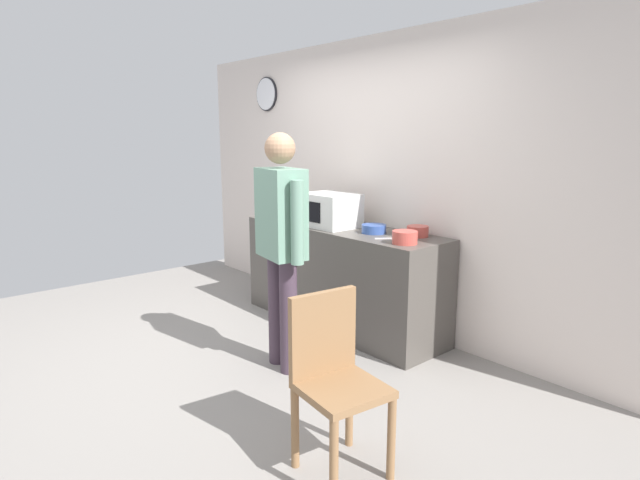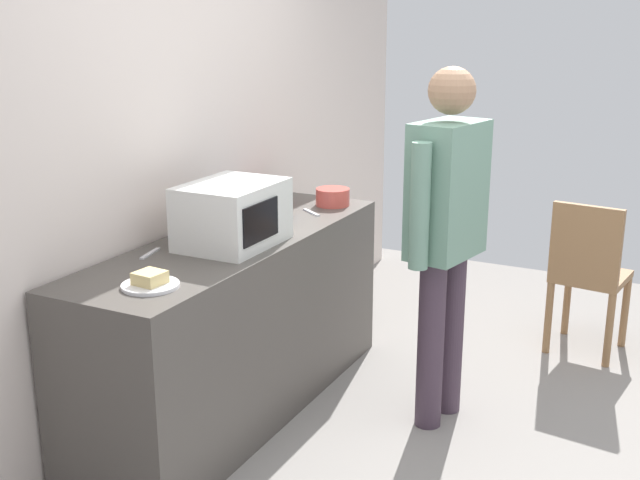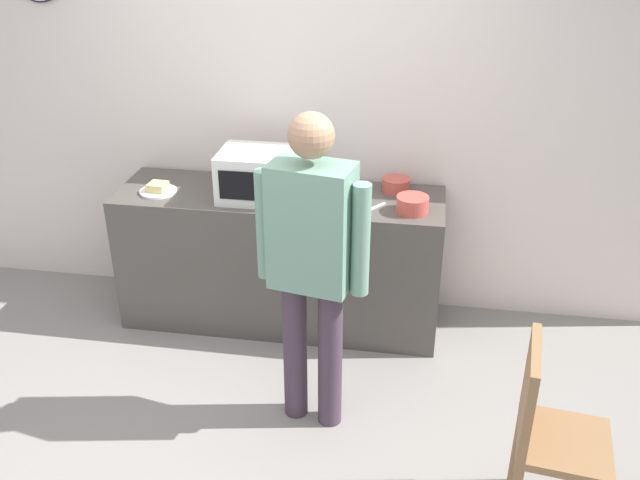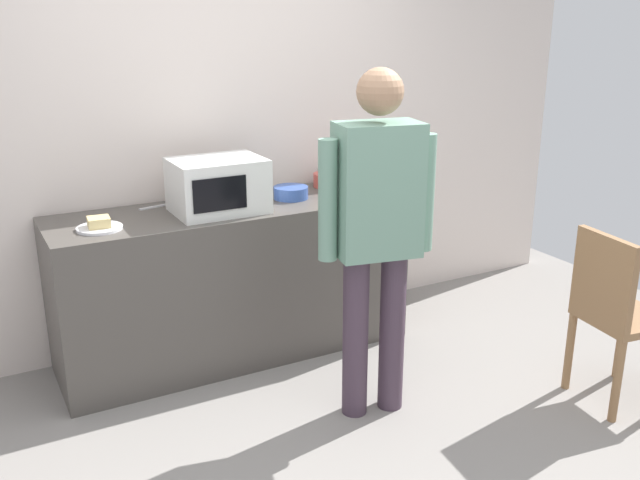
# 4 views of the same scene
# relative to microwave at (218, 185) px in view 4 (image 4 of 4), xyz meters

# --- Properties ---
(ground_plane) EXTENTS (6.00, 6.00, 0.00)m
(ground_plane) POSITION_rel_microwave_xyz_m (0.14, -1.16, -1.07)
(ground_plane) COLOR gray
(back_wall) EXTENTS (5.40, 0.13, 2.60)m
(back_wall) POSITION_rel_microwave_xyz_m (0.13, 0.44, 0.23)
(back_wall) COLOR silver
(back_wall) RESTS_ON ground_plane
(kitchen_counter) EXTENTS (2.08, 0.62, 0.92)m
(kitchen_counter) POSITION_rel_microwave_xyz_m (0.10, 0.06, -0.61)
(kitchen_counter) COLOR #4C4742
(kitchen_counter) RESTS_ON ground_plane
(microwave) EXTENTS (0.50, 0.39, 0.30)m
(microwave) POSITION_rel_microwave_xyz_m (0.00, 0.00, 0.00)
(microwave) COLOR silver
(microwave) RESTS_ON kitchen_counter
(sandwich_plate) EXTENTS (0.23, 0.23, 0.07)m
(sandwich_plate) POSITION_rel_microwave_xyz_m (-0.67, -0.03, -0.13)
(sandwich_plate) COLOR white
(sandwich_plate) RESTS_ON kitchen_counter
(salad_bowl) EXTENTS (0.18, 0.18, 0.09)m
(salad_bowl) POSITION_rel_microwave_xyz_m (0.82, 0.23, -0.11)
(salad_bowl) COLOR #C64C42
(salad_bowl) RESTS_ON kitchen_counter
(cereal_bowl) EXTENTS (0.21, 0.21, 0.07)m
(cereal_bowl) POSITION_rel_microwave_xyz_m (0.49, 0.07, -0.11)
(cereal_bowl) COLOR #33519E
(cereal_bowl) RESTS_ON kitchen_counter
(mixing_bowl) EXTENTS (0.19, 0.19, 0.10)m
(mixing_bowl) POSITION_rel_microwave_xyz_m (0.94, -0.07, -0.10)
(mixing_bowl) COLOR #C64C42
(mixing_bowl) RESTS_ON kitchen_counter
(fork_utensil) EXTENTS (0.17, 0.05, 0.01)m
(fork_utensil) POSITION_rel_microwave_xyz_m (-0.30, 0.26, -0.15)
(fork_utensil) COLOR silver
(fork_utensil) RESTS_ON kitchen_counter
(spoon_utensil) EXTENTS (0.12, 0.15, 0.01)m
(spoon_utensil) POSITION_rel_microwave_xyz_m (0.72, -0.05, -0.15)
(spoon_utensil) COLOR silver
(spoon_utensil) RESTS_ON kitchen_counter
(person_standing) EXTENTS (0.58, 0.31, 1.75)m
(person_standing) POSITION_rel_microwave_xyz_m (0.47, -0.90, -0.04)
(person_standing) COLOR #413140
(person_standing) RESTS_ON ground_plane
(wooden_chair) EXTENTS (0.45, 0.45, 0.94)m
(wooden_chair) POSITION_rel_microwave_xyz_m (1.61, -1.41, -0.55)
(wooden_chair) COLOR olive
(wooden_chair) RESTS_ON ground_plane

